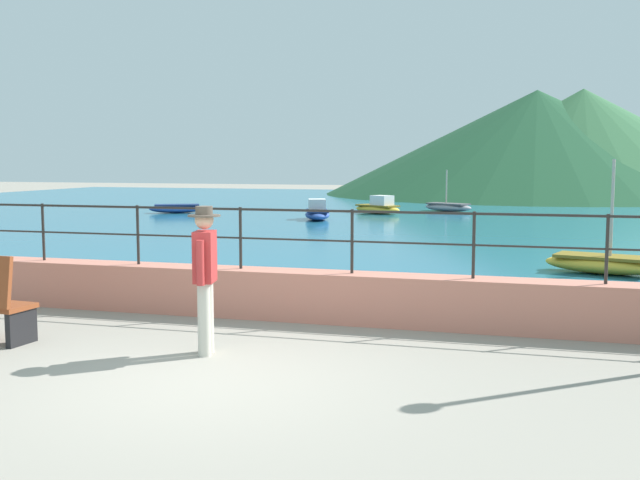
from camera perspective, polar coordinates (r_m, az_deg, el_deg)
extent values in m
plane|color=gray|center=(8.09, -8.97, -10.41)|extent=(120.00, 120.00, 0.00)
cube|color=tan|center=(10.92, -1.87, -4.15)|extent=(20.00, 0.56, 0.70)
cylinder|color=#282623|center=(12.73, -20.10, 0.57)|extent=(0.04, 0.04, 0.90)
cylinder|color=#282623|center=(11.82, -13.54, 0.38)|extent=(0.04, 0.04, 0.90)
cylinder|color=#282623|center=(11.09, -6.00, 0.16)|extent=(0.04, 0.04, 0.90)
cylinder|color=#282623|center=(10.58, 2.43, -0.10)|extent=(0.04, 0.04, 0.90)
cylinder|color=#282623|center=(10.32, 11.49, -0.37)|extent=(0.04, 0.04, 0.90)
cylinder|color=#282623|center=(10.32, 20.78, -0.64)|extent=(0.04, 0.04, 0.90)
cylinder|color=#282623|center=(10.77, -1.89, 2.25)|extent=(18.40, 0.04, 0.04)
cylinder|color=#282623|center=(10.81, -1.89, 0.03)|extent=(18.40, 0.03, 0.03)
cube|color=#236B89|center=(33.11, 10.28, 2.05)|extent=(64.00, 44.32, 0.06)
cone|color=#1E4C2D|center=(51.07, 15.94, 7.04)|extent=(27.32, 27.32, 6.74)
cone|color=#33663D|center=(51.07, 19.10, 6.94)|extent=(24.23, 24.23, 6.75)
cube|color=black|center=(10.14, -21.54, -6.15)|extent=(0.12, 0.47, 0.43)
cylinder|color=beige|center=(9.13, -8.47, -5.72)|extent=(0.15, 0.15, 0.86)
cylinder|color=beige|center=(8.96, -8.71, -5.95)|extent=(0.15, 0.15, 0.86)
cube|color=#B22D2D|center=(8.93, -8.67, -1.24)|extent=(0.29, 0.40, 0.60)
cylinder|color=#B22D2D|center=(9.16, -8.34, -1.30)|extent=(0.09, 0.09, 0.52)
cylinder|color=#B22D2D|center=(8.70, -9.00, -1.71)|extent=(0.09, 0.09, 0.52)
sphere|color=beige|center=(8.88, -8.71, 1.51)|extent=(0.22, 0.22, 0.22)
cylinder|color=#4C4238|center=(8.88, -8.72, 1.83)|extent=(0.38, 0.38, 0.02)
cylinder|color=#4C4238|center=(8.88, -8.72, 2.21)|extent=(0.20, 0.20, 0.10)
ellipsoid|color=gold|center=(15.87, 20.62, -1.74)|extent=(2.46, 1.51, 0.36)
cube|color=brown|center=(15.85, 20.64, -1.20)|extent=(1.98, 1.25, 0.06)
cylinder|color=#B2A899|center=(15.74, 21.13, 2.28)|extent=(0.06, 0.06, 1.88)
ellipsoid|color=gray|center=(33.26, 9.61, 2.44)|extent=(2.45, 1.87, 0.36)
cube|color=#4D4D51|center=(33.25, 9.61, 2.70)|extent=(1.98, 1.54, 0.06)
cylinder|color=#B2A899|center=(33.27, 9.49, 3.99)|extent=(0.06, 0.06, 1.44)
ellipsoid|color=#2D4C9E|center=(28.27, -0.21, 1.91)|extent=(1.59, 2.47, 0.36)
cube|color=navy|center=(28.26, -0.21, 2.21)|extent=(1.32, 1.99, 0.06)
cube|color=silver|center=(28.50, -0.23, 2.70)|extent=(0.85, 0.96, 0.40)
ellipsoid|color=gold|center=(31.60, 4.35, 2.33)|extent=(2.44, 1.95, 0.36)
cube|color=brown|center=(31.59, 4.35, 2.60)|extent=(1.97, 1.60, 0.06)
cube|color=silver|center=(31.41, 4.69, 2.99)|extent=(1.01, 0.95, 0.40)
ellipsoid|color=#2D4C9E|center=(32.46, -10.72, 2.34)|extent=(2.46, 1.86, 0.36)
cube|color=navy|center=(32.45, -10.73, 2.60)|extent=(1.99, 1.53, 0.06)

